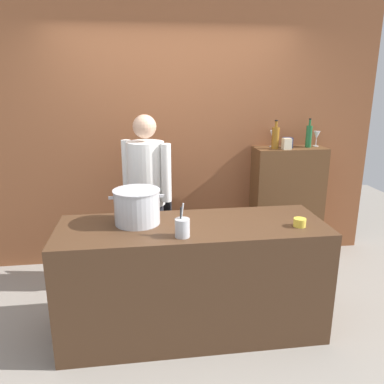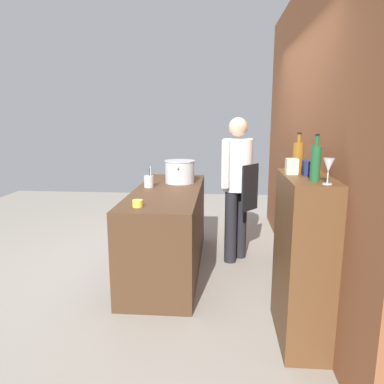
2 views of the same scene
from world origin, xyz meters
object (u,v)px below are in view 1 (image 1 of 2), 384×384
chef (147,191)px  wine_glass_wide (317,136)px  butter_jar (300,222)px  wine_glass_short (273,135)px  wine_bottle_green (309,136)px  spice_tin_navy (288,143)px  spice_tin_cream (287,144)px  stockpot_large (137,207)px  wine_bottle_amber (275,137)px  utensil_crock (182,227)px

chef → wine_glass_wide: 1.95m
butter_jar → wine_glass_wide: size_ratio=0.57×
wine_glass_short → wine_bottle_green: bearing=-14.8°
spice_tin_navy → spice_tin_cream: (-0.05, -0.11, 0.00)m
chef → stockpot_large: (-0.09, -0.67, 0.07)m
wine_bottle_amber → spice_tin_navy: wine_bottle_amber is taller
chef → spice_tin_navy: bearing=-126.1°
spice_tin_cream → stockpot_large: bearing=-147.1°
wine_glass_wide → utensil_crock: bearing=-138.1°
wine_bottle_green → stockpot_large: bearing=-148.9°
utensil_crock → wine_glass_short: 1.94m
butter_jar → spice_tin_cream: size_ratio=0.81×
utensil_crock → spice_tin_navy: (1.29, 1.42, 0.35)m
stockpot_large → spice_tin_navy: size_ratio=3.87×
wine_bottle_green → spice_tin_navy: 0.24m
wine_bottle_amber → wine_glass_short: (0.02, 0.13, 0.00)m
stockpot_large → wine_glass_short: size_ratio=2.35×
stockpot_large → utensil_crock: stockpot_large is taller
wine_bottle_amber → spice_tin_cream: 0.13m
wine_bottle_amber → chef: bearing=-163.8°
spice_tin_cream → butter_jar: bearing=-105.9°
wine_glass_short → spice_tin_navy: bearing=-30.1°
butter_jar → wine_glass_short: size_ratio=0.53×
wine_glass_wide → spice_tin_navy: wine_glass_wide is taller
utensil_crock → spice_tin_cream: size_ratio=2.04×
chef → wine_bottle_amber: (1.35, 0.39, 0.41)m
wine_bottle_amber → wine_glass_wide: bearing=10.1°
stockpot_large → wine_bottle_green: bearing=31.1°
utensil_crock → chef: bearing=102.6°
wine_glass_short → spice_tin_navy: size_ratio=1.65×
chef → spice_tin_navy: 1.61m
butter_jar → wine_glass_short: 1.52m
chef → wine_bottle_amber: 1.47m
stockpot_large → wine_glass_wide: size_ratio=2.52×
butter_jar → wine_glass_wide: bearing=61.7°
chef → wine_bottle_green: 1.84m
utensil_crock → butter_jar: size_ratio=2.53×
butter_jar → wine_glass_short: (0.27, 1.43, 0.45)m
utensil_crock → wine_bottle_green: 2.11m
stockpot_large → spice_tin_cream: bearing=32.9°
utensil_crock → wine_bottle_amber: size_ratio=0.79×
wine_glass_wide → spice_tin_cream: size_ratio=1.42×
utensil_crock → wine_glass_wide: bearing=41.9°
stockpot_large → wine_bottle_green: size_ratio=1.35×
utensil_crock → spice_tin_navy: size_ratio=2.21×
wine_bottle_green → wine_bottle_amber: 0.38m
spice_tin_navy → wine_glass_wide: bearing=6.1°
butter_jar → wine_bottle_green: (0.63, 1.33, 0.45)m
wine_bottle_green → wine_glass_wide: wine_bottle_green is taller
stockpot_large → wine_bottle_amber: size_ratio=1.39×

